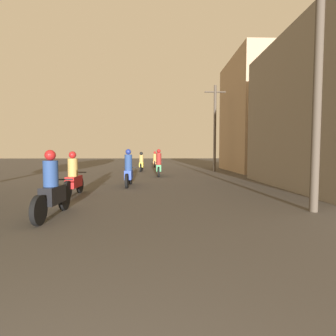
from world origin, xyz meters
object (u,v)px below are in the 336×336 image
at_px(utility_pole_near, 319,39).
at_px(building_right_far, 256,115).
at_px(motorcycle_red, 74,178).
at_px(motorcycle_green, 159,166).
at_px(motorcycle_yellow, 141,163).
at_px(motorcycle_blue, 129,171).
at_px(motorcycle_orange, 155,161).
at_px(building_right_near, 333,112).
at_px(motorcycle_black, 52,190).
at_px(utility_pole_far, 215,127).

bearing_deg(utility_pole_near, building_right_far, 75.49).
xyz_separation_m(motorcycle_red, utility_pole_near, (6.74, -2.58, 3.59)).
relative_size(motorcycle_green, motorcycle_yellow, 1.03).
distance_m(motorcycle_red, motorcycle_green, 7.69).
distance_m(motorcycle_blue, motorcycle_green, 4.87).
xyz_separation_m(motorcycle_yellow, motorcycle_orange, (0.92, 5.50, 0.02)).
bearing_deg(building_right_near, motorcycle_orange, 117.24).
relative_size(motorcycle_black, utility_pole_near, 0.25).
height_order(motorcycle_blue, utility_pole_far, utility_pole_far).
relative_size(motorcycle_orange, building_right_near, 0.26).
distance_m(motorcycle_yellow, building_right_near, 12.93).
relative_size(motorcycle_red, building_right_far, 0.22).
bearing_deg(utility_pole_far, building_right_far, 6.93).
bearing_deg(utility_pole_far, motorcycle_green, -137.41).
xyz_separation_m(motorcycle_yellow, building_right_far, (8.88, 0.35, 3.72)).
distance_m(motorcycle_black, motorcycle_red, 2.96).
height_order(motorcycle_orange, building_right_far, building_right_far).
relative_size(motorcycle_red, motorcycle_green, 0.88).
xyz_separation_m(motorcycle_orange, building_right_near, (7.64, -14.85, 2.51)).
height_order(motorcycle_green, utility_pole_near, utility_pole_near).
bearing_deg(motorcycle_yellow, motorcycle_orange, 75.41).
height_order(motorcycle_blue, building_right_near, building_right_near).
distance_m(motorcycle_blue, motorcycle_yellow, 8.67).
relative_size(motorcycle_red, motorcycle_yellow, 0.91).
bearing_deg(building_right_far, building_right_near, -91.87).
xyz_separation_m(motorcycle_blue, utility_pole_near, (5.18, -5.02, 3.54)).
relative_size(motorcycle_red, motorcycle_blue, 0.95).
bearing_deg(building_right_far, utility_pole_far, -173.07).
height_order(motorcycle_black, motorcycle_yellow, motorcycle_black).
distance_m(motorcycle_orange, utility_pole_near, 19.99).
xyz_separation_m(motorcycle_red, motorcycle_blue, (1.56, 2.44, 0.05)).
bearing_deg(motorcycle_yellow, building_right_near, -52.66).
relative_size(motorcycle_yellow, building_right_far, 0.24).
relative_size(motorcycle_red, utility_pole_far, 0.29).
bearing_deg(utility_pole_far, motorcycle_orange, 130.21).
xyz_separation_m(motorcycle_black, motorcycle_yellow, (1.02, 14.03, -0.01)).
xyz_separation_m(motorcycle_black, utility_pole_far, (6.62, 13.98, 2.80)).
bearing_deg(motorcycle_green, motorcycle_black, -108.26).
xyz_separation_m(motorcycle_orange, building_right_far, (7.96, -5.15, 3.71)).
bearing_deg(motorcycle_green, building_right_far, 24.75).
relative_size(motorcycle_yellow, building_right_near, 0.26).
bearing_deg(motorcycle_red, building_right_far, 42.04).
xyz_separation_m(motorcycle_red, building_right_far, (10.37, 11.46, 3.73)).
bearing_deg(utility_pole_near, utility_pole_far, 88.48).
relative_size(motorcycle_green, building_right_far, 0.24).
bearing_deg(motorcycle_blue, motorcycle_orange, 89.26).
bearing_deg(motorcycle_red, motorcycle_green, 62.51).
distance_m(motorcycle_blue, utility_pole_near, 8.03).
bearing_deg(motorcycle_red, motorcycle_orange, 75.93).
distance_m(motorcycle_green, building_right_far, 9.42).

